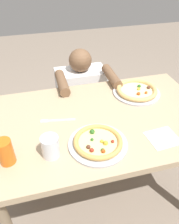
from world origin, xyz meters
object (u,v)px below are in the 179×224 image
at_px(water_cup_clear, 50,147).
at_px(drink_cup_colored, 5,152).
at_px(pizza_near, 98,142).
at_px(fork, 56,120).
at_px(diner_seated, 82,105).
at_px(pizza_far, 137,91).

bearing_deg(water_cup_clear, drink_cup_colored, 177.00).
height_order(pizza_near, fork, pizza_near).
distance_m(water_cup_clear, diner_seated, 1.00).
bearing_deg(drink_cup_colored, water_cup_clear, -3.00).
bearing_deg(pizza_far, drink_cup_colored, -154.35).
bearing_deg(fork, water_cup_clear, -102.66).
xyz_separation_m(water_cup_clear, diner_seated, (0.34, 0.85, -0.40)).
xyz_separation_m(pizza_far, diner_seated, (-0.29, 0.43, -0.36)).
relative_size(fork, diner_seated, 0.22).
relative_size(drink_cup_colored, fork, 0.65).
height_order(pizza_near, diner_seated, diner_seated).
bearing_deg(pizza_far, fork, -164.88).
xyz_separation_m(fork, diner_seated, (0.28, 0.59, -0.35)).
relative_size(drink_cup_colored, water_cup_clear, 1.15).
bearing_deg(diner_seated, water_cup_clear, -111.87).
xyz_separation_m(pizza_near, diner_seated, (0.10, 0.84, -0.36)).
bearing_deg(water_cup_clear, diner_seated, 68.13).
distance_m(water_cup_clear, fork, 0.27).
xyz_separation_m(pizza_far, fork, (-0.58, -0.16, -0.02)).
bearing_deg(pizza_near, drink_cup_colored, 179.73).
distance_m(drink_cup_colored, diner_seated, 1.08).
height_order(pizza_far, drink_cup_colored, drink_cup_colored).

